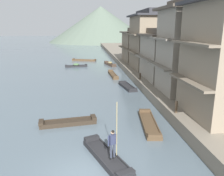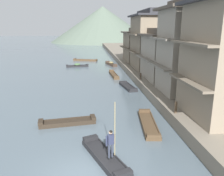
% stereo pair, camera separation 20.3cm
% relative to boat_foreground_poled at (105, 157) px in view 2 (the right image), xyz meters
% --- Properties ---
extents(riverbank_right, '(18.00, 110.00, 0.95)m').
position_rel_boat_foreground_poled_xyz_m(riverbank_right, '(14.29, 28.48, 0.31)').
color(riverbank_right, slate).
rests_on(riverbank_right, ground).
extents(boat_foreground_poled, '(2.58, 4.49, 0.50)m').
position_rel_boat_foreground_poled_xyz_m(boat_foreground_poled, '(0.00, 0.00, 0.00)').
color(boat_foreground_poled, '#232326').
rests_on(boat_foreground_poled, ground).
extents(boatman_person, '(0.52, 0.38, 3.04)m').
position_rel_boat_foreground_poled_xyz_m(boatman_person, '(0.29, -0.67, 1.34)').
color(boatman_person, black).
rests_on(boatman_person, boat_foreground_poled).
extents(boat_moored_nearest, '(1.67, 4.34, 0.41)m').
position_rel_boat_foreground_poled_xyz_m(boat_moored_nearest, '(3.99, 15.36, -0.03)').
color(boat_moored_nearest, '#232326').
rests_on(boat_moored_nearest, ground).
extents(boat_moored_second, '(4.37, 1.57, 0.48)m').
position_rel_boat_foreground_poled_xyz_m(boat_moored_second, '(-2.45, 5.14, -0.00)').
color(boat_moored_second, '#33281E').
rests_on(boat_moored_second, ground).
extents(boat_moored_third, '(1.97, 4.67, 0.73)m').
position_rel_boat_foreground_poled_xyz_m(boat_moored_third, '(3.70, 32.75, 0.09)').
color(boat_moored_third, '#423328').
rests_on(boat_moored_third, ground).
extents(boat_moored_far, '(5.37, 2.75, 0.43)m').
position_rel_boat_foreground_poled_xyz_m(boat_moored_far, '(-1.35, 39.40, -0.02)').
color(boat_moored_far, brown).
rests_on(boat_moored_far, ground).
extents(boat_midriver_drifting, '(4.18, 1.49, 0.68)m').
position_rel_boat_foreground_poled_xyz_m(boat_midriver_drifting, '(-2.78, 31.56, 0.07)').
color(boat_midriver_drifting, '#232326').
rests_on(boat_midriver_drifting, ground).
extents(boat_midriver_upstream, '(1.04, 5.43, 0.51)m').
position_rel_boat_foreground_poled_xyz_m(boat_midriver_upstream, '(3.08, 22.56, 0.00)').
color(boat_midriver_upstream, brown).
rests_on(boat_midriver_upstream, ground).
extents(boat_upstream_distant, '(1.58, 5.04, 0.44)m').
position_rel_boat_foreground_poled_xyz_m(boat_upstream_distant, '(3.62, 4.21, -0.02)').
color(boat_upstream_distant, brown).
rests_on(boat_upstream_distant, ground).
extents(house_waterfront_second, '(6.45, 5.74, 8.74)m').
position_rel_boat_foreground_poled_xyz_m(house_waterfront_second, '(9.01, 9.81, 5.10)').
color(house_waterfront_second, gray).
rests_on(house_waterfront_second, riverbank_right).
extents(house_waterfront_tall, '(5.75, 7.61, 6.14)m').
position_rel_boat_foreground_poled_xyz_m(house_waterfront_tall, '(8.66, 15.99, 3.78)').
color(house_waterfront_tall, gray).
rests_on(house_waterfront_tall, riverbank_right).
extents(house_waterfront_narrow, '(6.75, 8.24, 8.74)m').
position_rel_boat_foreground_poled_xyz_m(house_waterfront_narrow, '(9.15, 23.57, 5.08)').
color(house_waterfront_narrow, '#7F705B').
rests_on(house_waterfront_narrow, riverbank_right).
extents(house_waterfront_far, '(6.99, 7.84, 6.14)m').
position_rel_boat_foreground_poled_xyz_m(house_waterfront_far, '(9.28, 31.54, 3.78)').
color(house_waterfront_far, '#7F705B').
rests_on(house_waterfront_far, riverbank_right).
extents(mooring_post_dock_near, '(0.20, 0.20, 0.90)m').
position_rel_boat_foreground_poled_xyz_m(mooring_post_dock_near, '(5.64, 4.18, 1.23)').
color(mooring_post_dock_near, '#473828').
rests_on(mooring_post_dock_near, riverbank_right).
extents(mooring_post_dock_mid, '(0.20, 0.20, 0.77)m').
position_rel_boat_foreground_poled_xyz_m(mooring_post_dock_mid, '(5.64, 15.78, 1.17)').
color(mooring_post_dock_mid, '#473828').
rests_on(mooring_post_dock_mid, riverbank_right).
extents(hill_far_west, '(51.96, 51.96, 17.30)m').
position_rel_boat_foreground_poled_xyz_m(hill_far_west, '(7.16, 108.04, 8.48)').
color(hill_far_west, '#5B6B5B').
rests_on(hill_far_west, ground).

